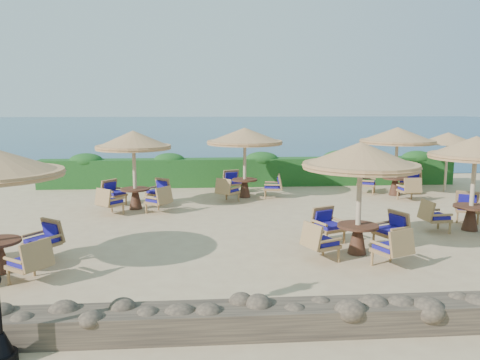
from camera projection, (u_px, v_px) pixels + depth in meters
ground at (275, 228)px, 13.42m from camera, size 120.00×120.00×0.00m
sea at (215, 125)px, 82.33m from camera, size 160.00×160.00×0.00m
hedge at (250, 172)px, 20.41m from camera, size 18.00×0.90×1.20m
stone_wall at (335, 317)px, 7.28m from camera, size 15.00×0.65×0.44m
extra_parasol at (448, 138)px, 18.79m from camera, size 2.30×2.30×2.41m
cafe_set_1 at (360, 179)px, 10.81m from camera, size 2.85×2.85×2.65m
cafe_set_2 at (475, 166)px, 12.88m from camera, size 2.68×2.77×2.65m
cafe_set_3 at (134, 158)px, 15.60m from camera, size 2.61×2.61×2.65m
cafe_set_4 at (245, 147)px, 17.58m from camera, size 2.88×2.88×2.65m
cafe_set_5 at (397, 146)px, 17.98m from camera, size 2.87×2.87×2.65m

